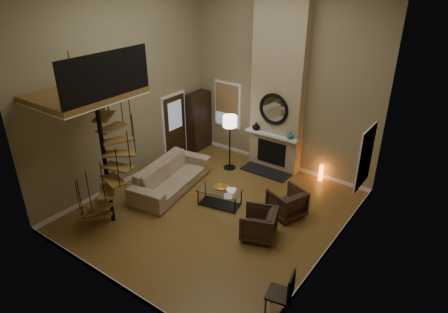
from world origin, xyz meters
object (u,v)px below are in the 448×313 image
Objects in this scene: armchair_far at (262,224)px; floor_lamp at (230,126)px; armchair_near at (289,204)px; side_chair at (284,292)px; accent_lamp at (321,173)px; sofa at (171,176)px; hutch at (199,122)px; coffee_table at (220,195)px.

armchair_far is 3.68m from floor_lamp.
side_chair reaches higher than armchair_near.
accent_lamp is 0.49× the size of side_chair.
sofa is at bearing -138.23° from accent_lamp.
hutch is 3.74m from coffee_table.
coffee_table is at bearing -120.17° from accent_lamp.
armchair_near reaches higher than armchair_far.
floor_lamp is at bearing -153.29° from armchair_far.
coffee_table is at bearing -49.06° from armchair_near.
sofa is 3.38m from armchair_near.
floor_lamp reaches higher than armchair_near.
hutch is at bearing 159.93° from floor_lamp.
coffee_table is 3.22m from accent_lamp.
armchair_near reaches higher than accent_lamp.
armchair_far is at bearing 130.73° from side_chair.
armchair_far is at bearing -42.82° from floor_lamp.
accent_lamp is at bearing 106.07° from side_chair.
hutch is 4.40m from accent_lamp.
accent_lamp is at bearing 59.83° from coffee_table.
floor_lamp is (-2.58, 2.39, 1.06)m from armchair_far.
floor_lamp is (-2.68, 1.26, 1.06)m from armchair_near.
sofa is 1.62m from coffee_table.
sofa reaches higher than accent_lamp.
accent_lamp is at bearing -156.42° from armchair_near.
floor_lamp reaches higher than coffee_table.
floor_lamp reaches higher than side_chair.
armchair_far is 0.46× the size of floor_lamp.
armchair_near is 2.19m from accent_lamp.
armchair_far is at bearing -107.42° from sofa.
armchair_near is 0.85× the size of side_chair.
accent_lamp is (2.61, 0.92, -1.16)m from floor_lamp.
sofa is at bearing -107.57° from floor_lamp.
side_chair is at bearing -36.15° from coffee_table.
hutch is 2.12× the size of side_chair.
floor_lamp is (1.72, -0.63, 0.46)m from hutch.
side_chair is at bearing 20.26° from armchair_far.
sofa reaches higher than coffee_table.
sofa is 2.86× the size of side_chair.
hutch is 1.89m from floor_lamp.
armchair_near is 3.15m from side_chair.
sofa is at bearing -176.46° from coffee_table.
side_chair is (1.47, -1.70, 0.17)m from armchair_far.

